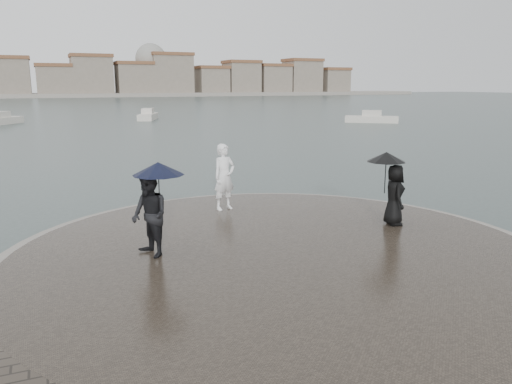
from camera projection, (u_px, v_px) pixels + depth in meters
name	position (u px, v px, depth m)	size (l,w,h in m)	color
ground	(371.00, 335.00, 8.19)	(400.00, 400.00, 0.00)	#2B3835
kerb_ring	(279.00, 259.00, 11.29)	(12.50, 12.50, 0.32)	gray
quay_tip	(279.00, 258.00, 11.29)	(11.90, 11.90, 0.36)	#2D261E
statue	(224.00, 177.00, 14.74)	(0.72, 0.47, 1.97)	white
visitor_left	(152.00, 204.00, 10.70)	(1.27, 1.19, 2.04)	black
visitor_right	(392.00, 184.00, 13.10)	(1.13, 1.06, 1.95)	black
far_skyline	(31.00, 79.00, 148.91)	(260.00, 20.00, 37.00)	gray
boats	(175.00, 119.00, 53.66)	(41.11, 18.96, 1.50)	beige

